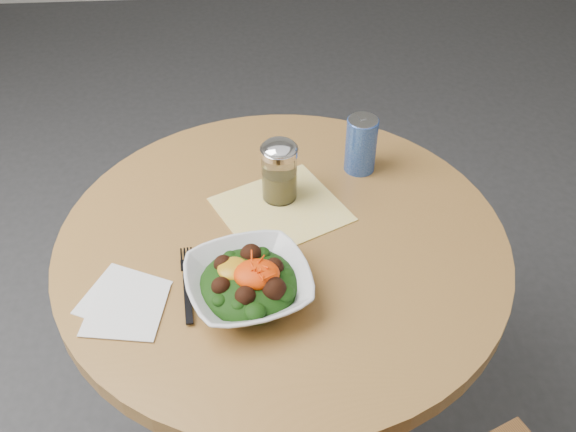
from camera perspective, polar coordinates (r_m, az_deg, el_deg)
The scene contains 7 objects.
table at distance 1.42m, azimuth -0.47°, elevation -7.66°, with size 0.90×0.90×0.75m.
cloth_napkin at distance 1.34m, azimuth -0.62°, elevation 0.60°, with size 0.24×0.22×0.00m, color #DDAC0B.
paper_napkins at distance 1.19m, azimuth -14.34°, elevation -7.53°, with size 0.18×0.19×0.00m.
salad_bowl at distance 1.15m, azimuth -3.52°, elevation -5.97°, with size 0.27×0.27×0.08m.
fork at distance 1.20m, azimuth -8.94°, elevation -5.76°, with size 0.03×0.19×0.00m.
spice_shaker at distance 1.33m, azimuth -0.77°, elevation 4.00°, with size 0.08×0.08×0.14m.
beverage_can at distance 1.42m, azimuth 6.51°, elevation 6.34°, with size 0.07×0.07×0.13m.
Camera 1 is at (-0.05, -0.93, 1.63)m, focal length 40.00 mm.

